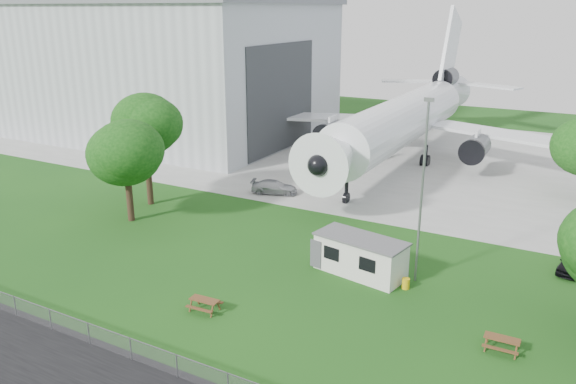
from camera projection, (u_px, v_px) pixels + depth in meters
The scene contains 13 objects.
ground at pixel (261, 291), 35.83m from camera, with size 160.00×160.00×0.00m, color #235C18.
concrete_apron at pixel (425, 159), 67.52m from camera, with size 120.00×46.00×0.03m, color #B7B7B2.
hangar at pixel (164, 66), 80.25m from camera, with size 43.00×31.00×18.55m.
airliner at pixel (406, 117), 65.01m from camera, with size 46.36×47.73×17.69m.
site_cabin at pixel (361, 256), 37.82m from camera, with size 6.94×3.78×2.62m.
picnic_west at pixel (205, 311), 33.52m from camera, with size 1.80×1.50×0.76m, color brown, non-canonical shape.
picnic_east at pixel (501, 350), 29.61m from camera, with size 1.80×1.50×0.76m, color brown, non-canonical shape.
fence at pixel (162, 371), 27.91m from camera, with size 58.00×0.04×1.30m, color gray.
lamp_mast at pixel (422, 195), 35.40m from camera, with size 0.16×0.16×12.00m, color slate.
tree_west_big at pixel (145, 127), 49.69m from camera, with size 7.17×7.17×10.78m.
tree_west_small at pixel (125, 153), 46.04m from camera, with size 6.65×6.65×9.22m.
car_ne_hatch at pixel (573, 263), 38.32m from camera, with size 1.53×3.80×1.29m, color black.
car_apron_van at pixel (274, 187), 54.56m from camera, with size 1.82×4.48×1.30m, color #A6A8AE.
Camera 1 is at (16.91, -27.33, 17.16)m, focal length 35.00 mm.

